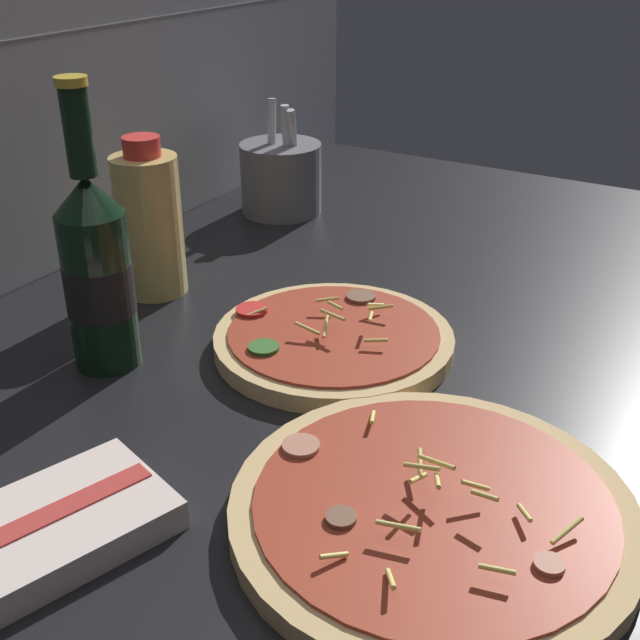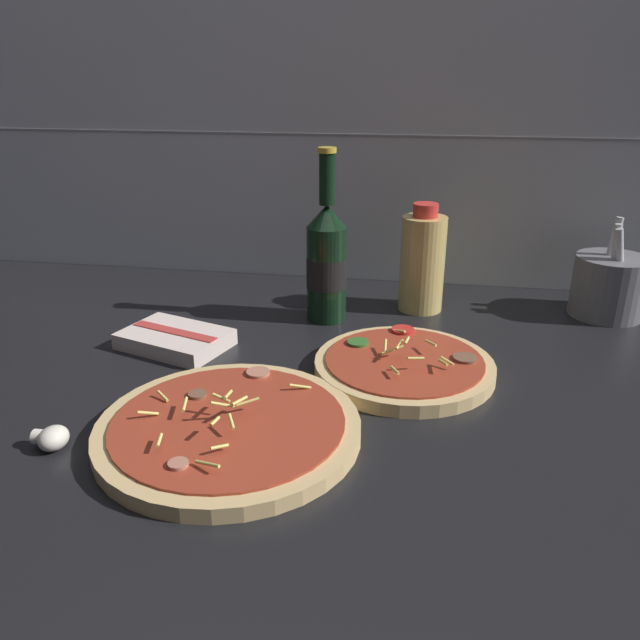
% 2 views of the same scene
% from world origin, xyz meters
% --- Properties ---
extents(counter_slab, '(1.60, 0.90, 0.03)m').
position_xyz_m(counter_slab, '(0.00, 0.00, 0.01)').
color(counter_slab, black).
rests_on(counter_slab, ground).
extents(pizza_near, '(0.30, 0.30, 0.05)m').
position_xyz_m(pizza_near, '(-0.09, -0.14, 0.04)').
color(pizza_near, tan).
rests_on(pizza_near, counter_slab).
extents(pizza_far, '(0.24, 0.24, 0.05)m').
position_xyz_m(pizza_far, '(0.10, 0.05, 0.04)').
color(pizza_far, tan).
rests_on(pizza_far, counter_slab).
extents(beer_bottle, '(0.07, 0.07, 0.28)m').
position_xyz_m(beer_bottle, '(-0.04, 0.23, 0.12)').
color(beer_bottle, black).
rests_on(beer_bottle, counter_slab).
extents(oil_bottle, '(0.08, 0.08, 0.18)m').
position_xyz_m(oil_bottle, '(0.12, 0.30, 0.11)').
color(oil_bottle, '#D6B766').
rests_on(oil_bottle, counter_slab).
extents(utensil_crock, '(0.12, 0.12, 0.16)m').
position_xyz_m(utensil_crock, '(0.43, 0.33, 0.08)').
color(utensil_crock, slate).
rests_on(utensil_crock, counter_slab).
extents(dish_towel, '(0.18, 0.15, 0.03)m').
position_xyz_m(dish_towel, '(-0.24, 0.08, 0.04)').
color(dish_towel, beige).
rests_on(dish_towel, counter_slab).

